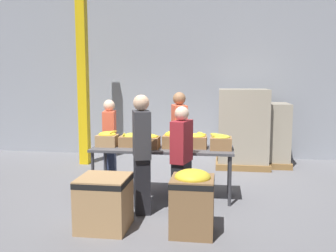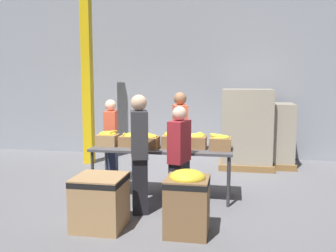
# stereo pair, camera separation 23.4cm
# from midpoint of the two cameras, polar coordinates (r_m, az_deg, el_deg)

# --- Properties ---
(ground_plane) EXTENTS (30.00, 30.00, 0.00)m
(ground_plane) POSITION_cam_midpoint_polar(r_m,az_deg,el_deg) (6.29, -1.87, -10.64)
(ground_plane) COLOR slate
(wall_back) EXTENTS (16.00, 0.08, 4.00)m
(wall_back) POSITION_cam_midpoint_polar(r_m,az_deg,el_deg) (9.27, 1.66, 7.69)
(wall_back) COLOR #9399A3
(wall_back) RESTS_ON ground_plane
(sorting_table) EXTENTS (2.28, 0.77, 0.82)m
(sorting_table) POSITION_cam_midpoint_polar(r_m,az_deg,el_deg) (6.10, -1.90, -3.86)
(sorting_table) COLOR #4C4C51
(sorting_table) RESTS_ON ground_plane
(banana_box_0) EXTENTS (0.33, 0.31, 0.27)m
(banana_box_0) POSITION_cam_midpoint_polar(r_m,az_deg,el_deg) (6.29, -10.28, -1.88)
(banana_box_0) COLOR tan
(banana_box_0) RESTS_ON sorting_table
(banana_box_1) EXTENTS (0.33, 0.31, 0.23)m
(banana_box_1) POSITION_cam_midpoint_polar(r_m,az_deg,el_deg) (6.24, -6.85, -2.09)
(banana_box_1) COLOR olive
(banana_box_1) RESTS_ON sorting_table
(banana_box_2) EXTENTS (0.34, 0.33, 0.26)m
(banana_box_2) POSITION_cam_midpoint_polar(r_m,az_deg,el_deg) (6.02, -4.07, -2.30)
(banana_box_2) COLOR olive
(banana_box_2) RESTS_ON sorting_table
(banana_box_3) EXTENTS (0.33, 0.33, 0.28)m
(banana_box_3) POSITION_cam_midpoint_polar(r_m,az_deg,el_deg) (6.04, -0.27, -2.05)
(banana_box_3) COLOR olive
(banana_box_3) RESTS_ON sorting_table
(banana_box_4) EXTENTS (0.34, 0.28, 0.26)m
(banana_box_4) POSITION_cam_midpoint_polar(r_m,az_deg,el_deg) (6.04, 3.24, -2.23)
(banana_box_4) COLOR olive
(banana_box_4) RESTS_ON sorting_table
(banana_box_5) EXTENTS (0.35, 0.34, 0.26)m
(banana_box_5) POSITION_cam_midpoint_polar(r_m,az_deg,el_deg) (5.96, 6.94, -2.38)
(banana_box_5) COLOR olive
(banana_box_5) RESTS_ON sorting_table
(volunteer_0) EXTENTS (0.28, 0.45, 1.55)m
(volunteer_0) POSITION_cam_midpoint_polar(r_m,az_deg,el_deg) (6.96, -9.81, -2.45)
(volunteer_0) COLOR #2D3856
(volunteer_0) RESTS_ON ground_plane
(volunteer_1) EXTENTS (0.34, 0.50, 1.69)m
(volunteer_1) POSITION_cam_midpoint_polar(r_m,az_deg,el_deg) (6.70, 0.71, -2.11)
(volunteer_1) COLOR #2D3856
(volunteer_1) RESTS_ON ground_plane
(volunteer_2) EXTENTS (0.36, 0.51, 1.71)m
(volunteer_2) POSITION_cam_midpoint_polar(r_m,az_deg,el_deg) (5.41, -5.27, -4.35)
(volunteer_2) COLOR black
(volunteer_2) RESTS_ON ground_plane
(volunteer_3) EXTENTS (0.30, 0.45, 1.54)m
(volunteer_3) POSITION_cam_midpoint_polar(r_m,az_deg,el_deg) (5.45, 0.85, -5.13)
(volunteer_3) COLOR black
(volunteer_3) RESTS_ON ground_plane
(donation_bin_0) EXTENTS (0.63, 0.63, 0.69)m
(donation_bin_0) POSITION_cam_midpoint_polar(r_m,az_deg,el_deg) (5.00, -11.06, -11.11)
(donation_bin_0) COLOR tan
(donation_bin_0) RESTS_ON ground_plane
(donation_bin_1) EXTENTS (0.53, 0.53, 0.82)m
(donation_bin_1) POSITION_cam_midpoint_polar(r_m,az_deg,el_deg) (4.74, 2.30, -11.18)
(donation_bin_1) COLOR olive
(donation_bin_1) RESTS_ON ground_plane
(support_pillar) EXTENTS (0.21, 0.21, 4.00)m
(support_pillar) POSITION_cam_midpoint_polar(r_m,az_deg,el_deg) (8.60, -13.60, 7.52)
(support_pillar) COLOR yellow
(support_pillar) RESTS_ON ground_plane
(pallet_stack_0) EXTENTS (1.15, 1.15, 1.70)m
(pallet_stack_0) POSITION_cam_midpoint_polar(r_m,az_deg,el_deg) (8.39, 10.53, -0.33)
(pallet_stack_0) COLOR olive
(pallet_stack_0) RESTS_ON ground_plane
(pallet_stack_1) EXTENTS (0.99, 0.99, 1.39)m
(pallet_stack_1) POSITION_cam_midpoint_polar(r_m,az_deg,el_deg) (8.61, 14.10, -1.29)
(pallet_stack_1) COLOR olive
(pallet_stack_1) RESTS_ON ground_plane
(pallet_stack_2) EXTENTS (1.04, 1.04, 1.50)m
(pallet_stack_2) POSITION_cam_midpoint_polar(r_m,az_deg,el_deg) (8.69, 10.29, -0.75)
(pallet_stack_2) COLOR olive
(pallet_stack_2) RESTS_ON ground_plane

